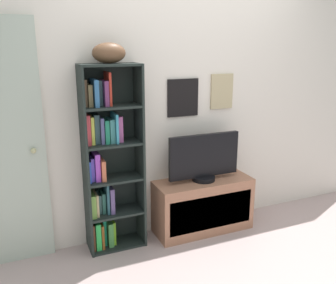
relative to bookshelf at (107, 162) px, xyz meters
name	(u,v)px	position (x,y,z in m)	size (l,w,h in m)	color
back_wall	(182,107)	(0.78, 0.13, 0.41)	(4.80, 0.08, 2.40)	silver
bookshelf	(107,162)	(0.00, 0.00, 0.00)	(0.50, 0.26, 1.63)	black
football	(109,53)	(0.05, -0.03, 0.91)	(0.27, 0.16, 0.16)	brown
tv_stand	(203,205)	(0.91, -0.08, -0.54)	(0.95, 0.36, 0.52)	#9B654B
television	(204,158)	(0.91, -0.08, -0.06)	(0.71, 0.22, 0.45)	black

